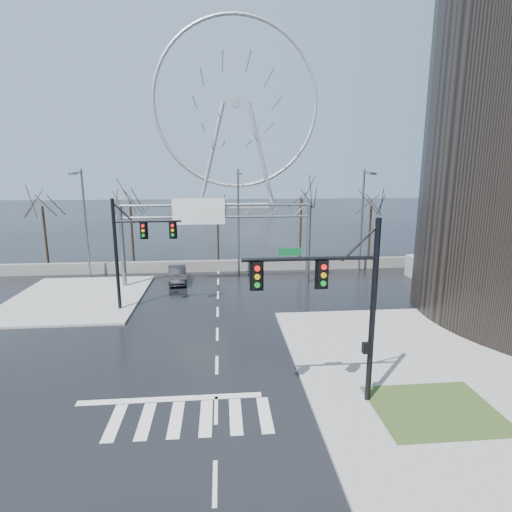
{
  "coord_description": "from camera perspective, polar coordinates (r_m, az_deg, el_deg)",
  "views": [
    {
      "loc": [
        0.34,
        -19.07,
        9.74
      ],
      "look_at": [
        2.75,
        8.07,
        4.0
      ],
      "focal_mm": 28.0,
      "sensor_mm": 36.0,
      "label": 1
    }
  ],
  "objects": [
    {
      "name": "streetlight_right",
      "position": [
        39.85,
        15.08,
        5.94
      ],
      "size": [
        0.5,
        2.55,
        10.0
      ],
      "color": "slate",
      "rests_on": "ground"
    },
    {
      "name": "tree_far_right",
      "position": [
        46.38,
        16.09,
        6.08
      ],
      "size": [
        3.4,
        3.4,
        6.8
      ],
      "color": "black",
      "rests_on": "ground"
    },
    {
      "name": "streetlight_mid",
      "position": [
        37.47,
        -2.52,
        5.98
      ],
      "size": [
        0.5,
        2.55,
        10.0
      ],
      "color": "slate",
      "rests_on": "ground"
    },
    {
      "name": "streetlight_left",
      "position": [
        39.41,
        -23.4,
        5.31
      ],
      "size": [
        0.5,
        2.55,
        10.0
      ],
      "color": "slate",
      "rests_on": "ground"
    },
    {
      "name": "signal_mast_near",
      "position": [
        16.51,
        12.13,
        -5.52
      ],
      "size": [
        5.52,
        0.41,
        8.0
      ],
      "color": "black",
      "rests_on": "ground"
    },
    {
      "name": "car",
      "position": [
        36.54,
        -11.18,
        -2.61
      ],
      "size": [
        2.1,
        4.6,
        1.46
      ],
      "primitive_type": "imported",
      "rotation": [
        0.0,
        0.0,
        0.13
      ],
      "color": "black",
      "rests_on": "ground"
    },
    {
      "name": "barrier_wall",
      "position": [
        40.14,
        -5.43,
        -1.39
      ],
      "size": [
        52.0,
        0.5,
        1.1
      ],
      "primitive_type": "cube",
      "color": "slate",
      "rests_on": "ground"
    },
    {
      "name": "signal_mast_far",
      "position": [
        29.13,
        -17.31,
        1.65
      ],
      "size": [
        4.72,
        0.41,
        8.0
      ],
      "color": "black",
      "rests_on": "ground"
    },
    {
      "name": "sidewalk_far",
      "position": [
        34.46,
        -24.17,
        -5.47
      ],
      "size": [
        10.0,
        12.0,
        0.15
      ],
      "primitive_type": "cube",
      "color": "gray",
      "rests_on": "ground"
    },
    {
      "name": "grass_strip",
      "position": [
        19.1,
        24.18,
        -19.36
      ],
      "size": [
        5.0,
        4.0,
        0.02
      ],
      "primitive_type": "cube",
      "color": "#2E441C",
      "rests_on": "sidewalk_near"
    },
    {
      "name": "tree_right",
      "position": [
        43.59,
        6.45,
        7.19
      ],
      "size": [
        3.9,
        3.9,
        7.8
      ],
      "color": "black",
      "rests_on": "ground"
    },
    {
      "name": "tree_center",
      "position": [
        43.81,
        -5.52,
        5.86
      ],
      "size": [
        3.25,
        3.25,
        6.5
      ],
      "color": "black",
      "rests_on": "ground"
    },
    {
      "name": "ferris_wheel",
      "position": [
        115.34,
        -2.88,
        20.06
      ],
      "size": [
        45.0,
        6.0,
        50.91
      ],
      "color": "gray",
      "rests_on": "ground"
    },
    {
      "name": "sign_gantry",
      "position": [
        34.34,
        -6.24,
        4.2
      ],
      "size": [
        16.36,
        0.4,
        7.6
      ],
      "color": "slate",
      "rests_on": "ground"
    },
    {
      "name": "tree_left",
      "position": [
        43.74,
        -17.49,
        6.42
      ],
      "size": [
        3.75,
        3.75,
        7.5
      ],
      "color": "black",
      "rests_on": "ground"
    },
    {
      "name": "sidewalk_right_ext",
      "position": [
        25.11,
        18.37,
        -11.38
      ],
      "size": [
        12.0,
        10.0,
        0.15
      ],
      "primitive_type": "cube",
      "color": "gray",
      "rests_on": "ground"
    },
    {
      "name": "ground",
      "position": [
        21.42,
        -5.62,
        -15.22
      ],
      "size": [
        260.0,
        260.0,
        0.0
      ],
      "primitive_type": "plane",
      "color": "black",
      "rests_on": "ground"
    },
    {
      "name": "tree_far_left",
      "position": [
        47.0,
        -28.16,
        5.41
      ],
      "size": [
        3.5,
        3.5,
        7.0
      ],
      "color": "black",
      "rests_on": "ground"
    }
  ]
}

